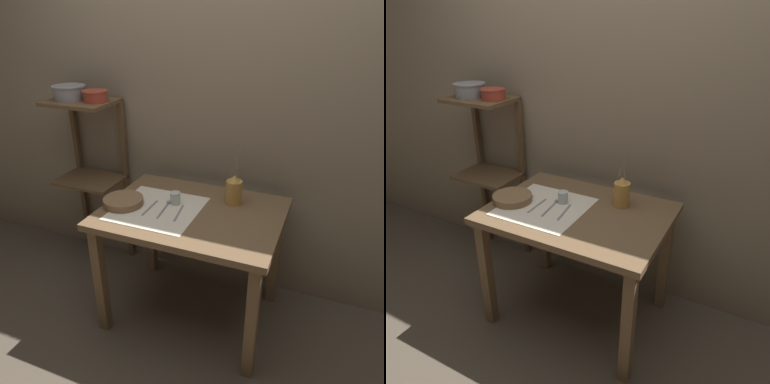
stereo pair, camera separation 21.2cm
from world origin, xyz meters
The scene contains 14 objects.
ground_plane centered at (0.00, 0.00, 0.00)m, with size 12.00×12.00×0.00m, color brown.
stone_wall_back centered at (0.00, 0.49, 1.20)m, with size 7.00×0.06×2.40m.
wooden_table centered at (0.00, 0.00, 0.66)m, with size 1.04×0.77×0.77m.
wooden_shelf_unit centered at (-0.91, 0.32, 0.88)m, with size 0.45×0.34×1.29m.
linen_cloth centered at (-0.20, -0.05, 0.77)m, with size 0.49×0.48×0.00m.
pitcher_with_flowers centered at (0.20, 0.18, 0.86)m, with size 0.10×0.10×0.37m.
wooden_bowl centered at (-0.41, -0.08, 0.79)m, with size 0.24×0.24×0.04m.
glass_tumbler_near centered at (-0.12, 0.04, 0.81)m, with size 0.06×0.06×0.07m.
fork_outer centered at (-0.33, -0.07, 0.78)m, with size 0.02×0.19×0.00m.
fork_inner centered at (-0.24, -0.07, 0.78)m, with size 0.01×0.19×0.00m.
spoon_inner centered at (-0.16, -0.01, 0.78)m, with size 0.04×0.20×0.02m.
knife_center centered at (-0.06, -0.06, 0.78)m, with size 0.04×0.19×0.00m.
metal_pot_large centered at (-1.00, 0.27, 1.33)m, with size 0.22×0.22×0.09m.
metal_pot_small centered at (-0.79, 0.27, 1.33)m, with size 0.17×0.17×0.07m.
Camera 1 is at (0.72, -1.78, 1.81)m, focal length 35.00 mm.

